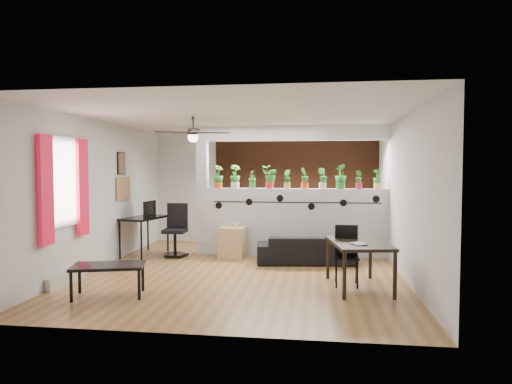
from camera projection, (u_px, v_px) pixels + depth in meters
name	position (u px, v px, depth m)	size (l,w,h in m)	color
room_shell	(244.00, 195.00, 7.70)	(6.30, 7.10, 2.90)	brown
partition_wall	(296.00, 222.00, 9.11)	(3.60, 0.18, 1.35)	#BCBCC1
ceiling_header	(296.00, 133.00, 9.02)	(3.60, 0.18, 0.30)	silver
pier_column	(202.00, 190.00, 9.33)	(0.22, 0.20, 2.60)	#BCBCC1
brick_panel	(299.00, 188.00, 10.53)	(3.90, 0.05, 2.60)	#A95531
vine_decal	(296.00, 202.00, 9.00)	(3.31, 0.01, 0.30)	black
window_assembly	(64.00, 185.00, 6.84)	(0.09, 1.30, 1.55)	white
baseboard_heater	(67.00, 278.00, 6.91)	(0.08, 1.00, 0.18)	beige
corkboard	(123.00, 189.00, 8.98)	(0.03, 0.60, 0.45)	#926846
framed_art	(121.00, 163.00, 8.91)	(0.03, 0.34, 0.44)	#8C7259
ceiling_fan	(193.00, 134.00, 7.46)	(1.19, 1.19, 0.43)	black
potted_plant_0	(218.00, 176.00, 9.27)	(0.31, 0.31, 0.47)	#E1591A
potted_plant_1	(235.00, 176.00, 9.23)	(0.32, 0.30, 0.47)	white
potted_plant_2	(252.00, 179.00, 9.18)	(0.15, 0.18, 0.37)	#3C8731
potted_plant_3	(270.00, 176.00, 9.13)	(0.28, 0.25, 0.46)	red
potted_plant_4	(287.00, 178.00, 9.09)	(0.22, 0.23, 0.37)	#C99246
potted_plant_5	(305.00, 177.00, 9.04)	(0.19, 0.23, 0.42)	#D04418
potted_plant_6	(323.00, 178.00, 9.00)	(0.24, 0.22, 0.41)	silver
potted_plant_7	(341.00, 176.00, 8.95)	(0.32, 0.32, 0.48)	#308432
potted_plant_8	(359.00, 179.00, 8.90)	(0.20, 0.22, 0.37)	red
potted_plant_9	(377.00, 178.00, 8.86)	(0.24, 0.22, 0.39)	#E8C451
sofa	(305.00, 250.00, 8.43)	(1.68, 0.66, 0.49)	black
cube_shelf	(233.00, 242.00, 8.96)	(0.49, 0.44, 0.60)	tan
cup	(235.00, 225.00, 8.93)	(0.12, 0.12, 0.09)	gray
computer_desk	(145.00, 220.00, 9.18)	(0.76, 1.16, 0.78)	black
monitor	(147.00, 212.00, 9.32)	(0.05, 0.30, 0.17)	black
office_chair	(176.00, 233.00, 9.08)	(0.54, 0.54, 1.03)	black
dining_table	(359.00, 247.00, 6.64)	(0.95, 1.36, 0.68)	black
book	(353.00, 244.00, 6.35)	(0.17, 0.23, 0.02)	gray
folding_chair	(346.00, 250.00, 6.87)	(0.37, 0.37, 0.89)	black
coffee_table	(108.00, 268.00, 6.22)	(1.05, 0.76, 0.44)	black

